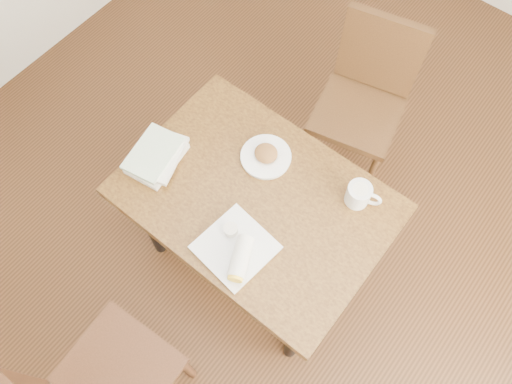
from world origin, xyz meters
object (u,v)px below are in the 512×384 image
Objects in this scene: coffee_mug at (360,194)px; plate_burrito at (237,251)px; chair_far at (366,93)px; plate_scone at (266,156)px; book_stack at (157,156)px; table at (256,207)px.

plate_burrito is (-0.24, -0.48, -0.03)m from coffee_mug.
plate_scone is at bearing -97.35° from chair_far.
book_stack is (-0.44, -1.00, 0.23)m from chair_far.
plate_scone is 1.49× the size of coffee_mug.
coffee_mug is 0.54m from plate_burrito.
table is 3.71× the size of plate_burrito.
table is at bearing 111.47° from plate_burrito.
table is 0.89m from chair_far.
chair_far is at bearing 82.65° from plate_scone.
chair_far is 0.75m from plate_scone.
chair_far is 0.75m from coffee_mug.
plate_burrito is at bearing -11.94° from book_stack.
chair_far is at bearing 66.12° from book_stack.
coffee_mug is (0.32, -0.63, 0.25)m from chair_far.
table is 3.73× the size of book_stack.
book_stack is at bearing -164.40° from table.
chair_far reaches higher than plate_scone.
chair_far is at bearing 94.23° from plate_burrito.
table is at bearing -90.59° from chair_far.
chair_far reaches higher than plate_burrito.
table is at bearing -143.09° from coffee_mug.
chair_far is 4.41× the size of plate_scone.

